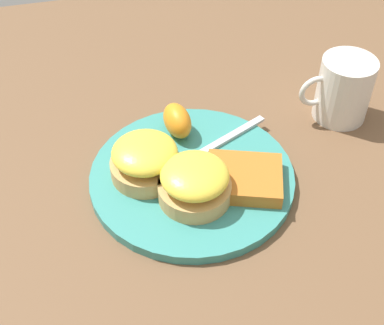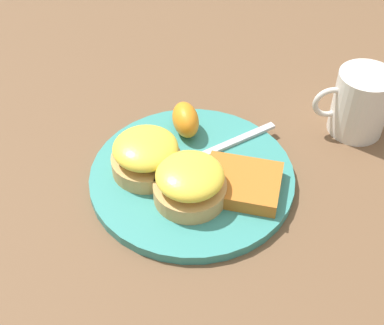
% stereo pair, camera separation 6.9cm
% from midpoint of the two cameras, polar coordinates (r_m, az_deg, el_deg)
% --- Properties ---
extents(ground_plane, '(1.10, 1.10, 0.00)m').
position_cam_midpoint_polar(ground_plane, '(0.71, 2.76, -2.08)').
color(ground_plane, brown).
extents(plate, '(0.27, 0.27, 0.01)m').
position_cam_midpoint_polar(plate, '(0.71, 2.78, -1.69)').
color(plate, teal).
rests_on(plate, ground_plane).
extents(sandwich_benedict_left, '(0.09, 0.09, 0.05)m').
position_cam_midpoint_polar(sandwich_benedict_left, '(0.69, -2.10, 0.66)').
color(sandwich_benedict_left, tan).
rests_on(sandwich_benedict_left, plate).
extents(sandwich_benedict_right, '(0.09, 0.09, 0.05)m').
position_cam_midpoint_polar(sandwich_benedict_right, '(0.66, 2.78, -2.32)').
color(sandwich_benedict_right, tan).
rests_on(sandwich_benedict_right, plate).
extents(hashbrown_patty, '(0.12, 0.11, 0.02)m').
position_cam_midpoint_polar(hashbrown_patty, '(0.68, 8.24, -2.35)').
color(hashbrown_patty, '#B96924').
rests_on(hashbrown_patty, plate).
extents(orange_wedge, '(0.04, 0.06, 0.04)m').
position_cam_midpoint_polar(orange_wedge, '(0.75, 2.24, 4.49)').
color(orange_wedge, orange).
rests_on(orange_wedge, plate).
extents(fork, '(0.21, 0.11, 0.00)m').
position_cam_midpoint_polar(fork, '(0.72, 3.39, 0.43)').
color(fork, silver).
rests_on(fork, plate).
extents(cup, '(0.11, 0.08, 0.10)m').
position_cam_midpoint_polar(cup, '(0.81, 19.84, 5.89)').
color(cup, silver).
rests_on(cup, ground_plane).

